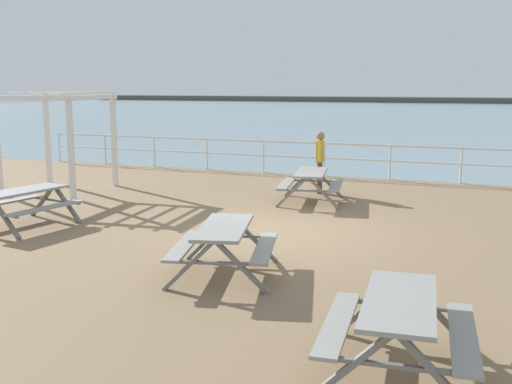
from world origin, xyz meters
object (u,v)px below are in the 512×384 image
(picnic_table_near_left, at_px, (399,317))
(picnic_table_far_right, at_px, (25,199))
(visitor, at_px, (320,158))
(picnic_table_near_right, at_px, (311,179))
(lattice_pergola, at_px, (57,118))
(picnic_table_far_left, at_px, (224,238))

(picnic_table_near_left, xyz_separation_m, picnic_table_far_right, (-8.14, 3.75, 0.00))
(picnic_table_far_right, distance_m, visitor, 7.61)
(picnic_table_near_right, height_order, visitor, visitor)
(picnic_table_near_right, distance_m, lattice_pergola, 7.16)
(picnic_table_near_right, relative_size, visitor, 1.23)
(picnic_table_near_left, relative_size, picnic_table_far_right, 0.96)
(picnic_table_near_left, distance_m, lattice_pergola, 12.93)
(picnic_table_near_left, bearing_deg, lattice_pergola, 48.34)
(picnic_table_near_right, relative_size, picnic_table_far_right, 1.02)
(picnic_table_far_right, bearing_deg, picnic_table_far_left, -97.28)
(picnic_table_near_left, relative_size, picnic_table_far_left, 0.91)
(picnic_table_far_left, bearing_deg, picnic_table_far_right, 59.00)
(picnic_table_far_left, xyz_separation_m, lattice_pergola, (-7.40, 5.32, 1.41))
(picnic_table_near_left, bearing_deg, picnic_table_near_right, 16.46)
(picnic_table_far_right, distance_m, lattice_pergola, 4.66)
(picnic_table_near_right, height_order, lattice_pergola, lattice_pergola)
(lattice_pergola, bearing_deg, picnic_table_far_left, -41.22)
(picnic_table_near_right, bearing_deg, picnic_table_far_left, 173.21)
(picnic_table_near_left, relative_size, lattice_pergola, 0.70)
(picnic_table_near_left, xyz_separation_m, visitor, (-3.55, 9.80, 0.36))
(lattice_pergola, bearing_deg, picnic_table_near_right, 1.54)
(picnic_table_near_right, distance_m, picnic_table_far_left, 6.20)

